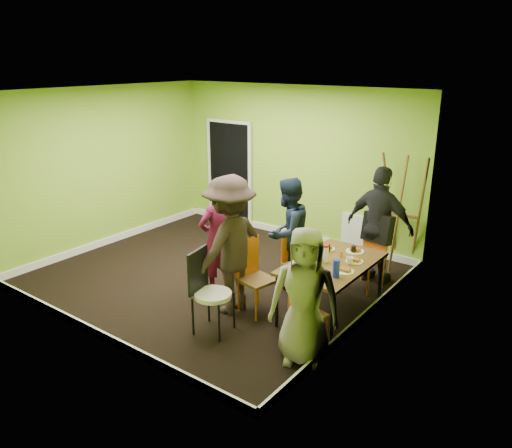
{
  "coord_description": "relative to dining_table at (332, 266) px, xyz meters",
  "views": [
    {
      "loc": [
        4.79,
        -5.36,
        3.25
      ],
      "look_at": [
        0.81,
        0.0,
        1.01
      ],
      "focal_mm": 35.0,
      "sensor_mm": 36.0,
      "label": 1
    }
  ],
  "objects": [
    {
      "name": "cup_a",
      "position": [
        -0.18,
        -0.13,
        0.11
      ],
      "size": [
        0.13,
        0.13,
        0.1
      ],
      "primitive_type": "imported",
      "color": "white",
      "rests_on": "dining_table"
    },
    {
      "name": "plate_far_back",
      "position": [
        0.07,
        0.5,
        0.06
      ],
      "size": [
        0.25,
        0.25,
        0.01
      ],
      "primitive_type": "cylinder",
      "color": "white",
      "rests_on": "dining_table"
    },
    {
      "name": "chair_bentwood",
      "position": [
        -1.02,
        -1.26,
        -0.11
      ],
      "size": [
        0.49,
        0.47,
        1.05
      ],
      "rotation": [
        0.0,
        0.0,
        -1.39
      ],
      "color": "black",
      "rests_on": "ground"
    },
    {
      "name": "cup_b",
      "position": [
        0.2,
        0.08,
        0.1
      ],
      "size": [
        0.09,
        0.09,
        0.09
      ],
      "primitive_type": "imported",
      "color": "white",
      "rests_on": "dining_table"
    },
    {
      "name": "plate_far_front",
      "position": [
        -0.04,
        -0.58,
        0.06
      ],
      "size": [
        0.26,
        0.26,
        0.01
      ],
      "primitive_type": "cylinder",
      "color": "white",
      "rests_on": "dining_table"
    },
    {
      "name": "person_back_end",
      "position": [
        0.06,
        1.33,
        0.19
      ],
      "size": [
        1.07,
        0.5,
        1.78
      ],
      "primitive_type": "imported",
      "rotation": [
        0.0,
        0.0,
        3.08
      ],
      "color": "black",
      "rests_on": "ground"
    },
    {
      "name": "thermos",
      "position": [
        -0.08,
        -0.06,
        0.16
      ],
      "size": [
        0.08,
        0.08,
        0.2
      ],
      "primitive_type": "cylinder",
      "color": "white",
      "rests_on": "dining_table"
    },
    {
      "name": "person_front_end",
      "position": [
        0.26,
        -1.11,
        0.09
      ],
      "size": [
        0.9,
        0.76,
        1.57
      ],
      "primitive_type": "imported",
      "rotation": [
        0.0,
        0.0,
        0.4
      ],
      "color": "gray",
      "rests_on": "ground"
    },
    {
      "name": "orange_bottle",
      "position": [
        0.01,
        0.22,
        0.1
      ],
      "size": [
        0.03,
        0.03,
        0.08
      ],
      "primitive_type": "cylinder",
      "color": "orange",
      "rests_on": "dining_table"
    },
    {
      "name": "chair_front_end",
      "position": [
        0.13,
        -0.89,
        -0.21
      ],
      "size": [
        0.43,
        0.43,
        0.86
      ],
      "rotation": [
        0.0,
        0.0,
        -0.25
      ],
      "color": "orange",
      "rests_on": "ground"
    },
    {
      "name": "plate_near_right",
      "position": [
        -0.19,
        -0.34,
        0.06
      ],
      "size": [
        0.26,
        0.26,
        0.01
      ],
      "primitive_type": "cylinder",
      "color": "white",
      "rests_on": "dining_table"
    },
    {
      "name": "chair_left_near",
      "position": [
        -0.9,
        -0.51,
        -0.13
      ],
      "size": [
        0.49,
        0.49,
        1.0
      ],
      "rotation": [
        0.0,
        0.0,
        -1.77
      ],
      "color": "orange",
      "rests_on": "ground"
    },
    {
      "name": "glass_front",
      "position": [
        0.15,
        -0.53,
        0.11
      ],
      "size": [
        0.06,
        0.06,
        0.11
      ],
      "primitive_type": "cylinder",
      "color": "black",
      "rests_on": "dining_table"
    },
    {
      "name": "ground",
      "position": [
        -2.05,
        0.02,
        -0.7
      ],
      "size": [
        5.0,
        5.0,
        0.0
      ],
      "primitive_type": "plane",
      "color": "black",
      "rests_on": "ground"
    },
    {
      "name": "blue_bottle",
      "position": [
        0.25,
        -0.39,
        0.17
      ],
      "size": [
        0.08,
        0.08,
        0.22
      ],
      "primitive_type": "cylinder",
      "color": "#1826B4",
      "rests_on": "dining_table"
    },
    {
      "name": "plate_wall_back",
      "position": [
        0.22,
        0.17,
        0.06
      ],
      "size": [
        0.22,
        0.22,
        0.01
      ],
      "primitive_type": "cylinder",
      "color": "white",
      "rests_on": "dining_table"
    },
    {
      "name": "room_walls",
      "position": [
        -2.07,
        0.07,
        0.29
      ],
      "size": [
        5.04,
        4.54,
        2.82
      ],
      "color": "#89BF31",
      "rests_on": "ground"
    },
    {
      "name": "chair_left_far",
      "position": [
        -0.77,
        0.34,
        -0.18
      ],
      "size": [
        0.48,
        0.48,
        0.91
      ],
      "rotation": [
        0.0,
        0.0,
        -1.91
      ],
      "color": "orange",
      "rests_on": "ground"
    },
    {
      "name": "dining_table",
      "position": [
        0.0,
        0.0,
        0.0
      ],
      "size": [
        0.9,
        1.5,
        0.75
      ],
      "color": "black",
      "rests_on": "ground"
    },
    {
      "name": "glass_mid",
      "position": [
        -0.22,
        0.28,
        0.1
      ],
      "size": [
        0.06,
        0.06,
        0.1
      ],
      "primitive_type": "cylinder",
      "color": "black",
      "rests_on": "dining_table"
    },
    {
      "name": "plate_wall_front",
      "position": [
        0.27,
        -0.19,
        0.06
      ],
      "size": [
        0.23,
        0.23,
        0.01
      ],
      "primitive_type": "cylinder",
      "color": "white",
      "rests_on": "dining_table"
    },
    {
      "name": "plate_near_left",
      "position": [
        -0.28,
        0.35,
        0.06
      ],
      "size": [
        0.22,
        0.22,
        0.01
      ],
      "primitive_type": "cylinder",
      "color": "white",
      "rests_on": "dining_table"
    },
    {
      "name": "person_standing",
      "position": [
        -1.64,
        -0.36,
        0.12
      ],
      "size": [
        0.54,
        0.68,
        1.64
      ],
      "primitive_type": "imported",
      "rotation": [
        0.0,
        0.0,
        -1.85
      ],
      "color": "maroon",
      "rests_on": "ground"
    },
    {
      "name": "chair_back_end",
      "position": [
        0.05,
        1.19,
        0.08
      ],
      "size": [
        0.53,
        0.6,
        1.1
      ],
      "rotation": [
        0.0,
        0.0,
        2.95
      ],
      "color": "orange",
      "rests_on": "ground"
    },
    {
      "name": "glass_back",
      "position": [
        0.07,
        0.45,
        0.1
      ],
      "size": [
        0.07,
        0.07,
        0.09
      ],
      "primitive_type": "cylinder",
      "color": "black",
      "rests_on": "dining_table"
    },
    {
      "name": "person_left_near",
      "position": [
        -1.14,
        -0.68,
        0.23
      ],
      "size": [
        0.77,
        1.24,
        1.86
      ],
      "primitive_type": "imported",
      "rotation": [
        0.0,
        0.0,
        -1.64
      ],
      "color": "#2C201D",
      "rests_on": "ground"
    },
    {
      "name": "person_left_far",
      "position": [
        -0.97,
        0.43,
        0.12
      ],
      "size": [
        0.67,
        0.84,
        1.64
      ],
      "primitive_type": "imported",
      "rotation": [
        0.0,
        0.0,
        -1.64
      ],
      "color": "#141E32",
      "rests_on": "ground"
    },
    {
      "name": "easel",
      "position": [
        0.13,
        2.05,
        0.23
      ],
      "size": [
        0.75,
        0.7,
        1.87
      ],
      "color": "brown",
      "rests_on": "ground"
    }
  ]
}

